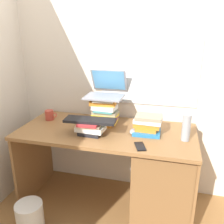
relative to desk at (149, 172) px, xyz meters
The scene contains 13 objects.
ground_plane 0.57m from the desk, behind, with size 6.00×6.00×0.00m, color olive.
wall_back 1.06m from the desk, 132.65° to the left, with size 6.00×0.06×2.60m.
desk is the anchor object (origin of this frame).
book_stack_tall 0.66m from the desk, 161.50° to the left, with size 0.26×0.19×0.26m.
book_stack_keyboard_riser 0.65m from the desk, 169.56° to the right, with size 0.24×0.20×0.11m.
book_stack_side 0.43m from the desk, 131.47° to the left, with size 0.23×0.19×0.16m.
laptop 0.83m from the desk, 153.63° to the left, with size 0.33×0.35×0.23m.
keyboard 0.69m from the desk, 169.54° to the right, with size 0.42×0.14×0.02m, color black.
computer_mouse 0.39m from the desk, behind, with size 0.06×0.10×0.04m, color #A5A8AD.
mug 1.08m from the desk, behind, with size 0.12×0.08×0.09m.
water_bottle 0.52m from the desk, ahead, with size 0.07×0.07×0.21m, color #999EA5.
cell_phone 0.42m from the desk, 106.30° to the right, with size 0.07×0.14×0.01m, color black.
wastebasket 1.06m from the desk, 152.74° to the right, with size 0.22×0.22×0.26m, color silver.
Camera 1 is at (0.53, -1.87, 1.60)m, focal length 38.88 mm.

